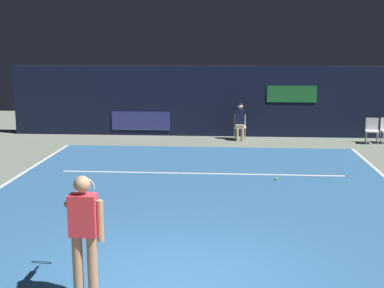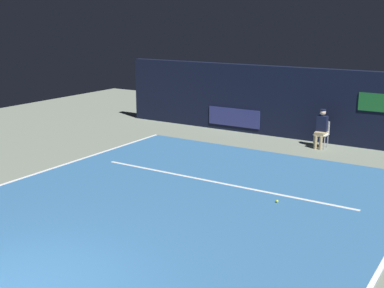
# 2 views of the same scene
# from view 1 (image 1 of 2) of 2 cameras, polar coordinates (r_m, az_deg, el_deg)

# --- Properties ---
(ground_plane) EXTENTS (29.42, 29.42, 0.00)m
(ground_plane) POSITION_cam_1_polar(r_m,az_deg,el_deg) (12.21, 0.51, -5.50)
(ground_plane) COLOR gray
(court_surface) EXTENTS (9.62, 11.37, 0.01)m
(court_surface) POSITION_cam_1_polar(r_m,az_deg,el_deg) (12.21, 0.51, -5.47)
(court_surface) COLOR #336699
(court_surface) RESTS_ON ground
(line_service) EXTENTS (7.50, 0.10, 0.01)m
(line_service) POSITION_cam_1_polar(r_m,az_deg,el_deg) (14.13, 1.02, -3.19)
(line_service) COLOR white
(line_service) RESTS_ON court_surface
(back_wall) EXTENTS (14.90, 0.33, 2.60)m
(back_wall) POSITION_cam_1_polar(r_m,az_deg,el_deg) (19.85, 1.97, 4.61)
(back_wall) COLOR black
(back_wall) RESTS_ON ground
(tennis_player) EXTENTS (0.61, 0.92, 1.73)m
(tennis_player) POSITION_cam_1_polar(r_m,az_deg,el_deg) (7.27, -11.50, -9.00)
(tennis_player) COLOR tan
(tennis_player) RESTS_ON ground
(line_judge_on_chair) EXTENTS (0.44, 0.53, 1.32)m
(line_judge_on_chair) POSITION_cam_1_polar(r_m,az_deg,el_deg) (19.07, 5.16, 2.47)
(line_judge_on_chair) COLOR white
(line_judge_on_chair) RESTS_ON ground
(courtside_chair_far) EXTENTS (0.50, 0.48, 0.88)m
(courtside_chair_far) POSITION_cam_1_polar(r_m,az_deg,el_deg) (19.37, 18.76, 1.52)
(courtside_chair_far) COLOR white
(courtside_chair_far) RESTS_ON ground
(tennis_ball) EXTENTS (0.07, 0.07, 0.07)m
(tennis_ball) POSITION_cam_1_polar(r_m,az_deg,el_deg) (13.64, 9.04, -3.70)
(tennis_ball) COLOR #CCE033
(tennis_ball) RESTS_ON court_surface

